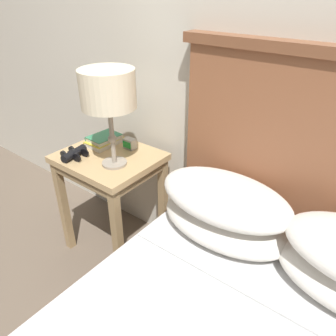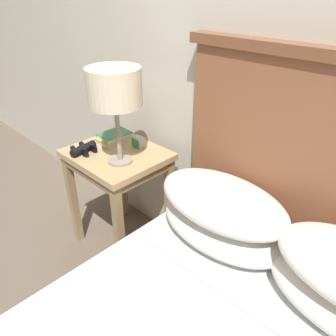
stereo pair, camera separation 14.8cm
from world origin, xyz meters
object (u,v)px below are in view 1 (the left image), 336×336
table_lamp (108,91)px  binoculars_pair (74,153)px  book_on_nightstand (104,142)px  nightstand (110,171)px  alarm_clock (130,144)px  book_stacked_on_top (104,137)px

table_lamp → binoculars_pair: size_ratio=2.99×
table_lamp → book_on_nightstand: bearing=149.3°
book_on_nightstand → binoculars_pair: size_ratio=1.21×
nightstand → binoculars_pair: binoculars_pair is taller
nightstand → alarm_clock: bearing=74.6°
book_on_nightstand → table_lamp: bearing=-30.7°
table_lamp → alarm_clock: size_ratio=7.01×
book_on_nightstand → book_stacked_on_top: 0.03m
nightstand → alarm_clock: size_ratio=9.39×
book_stacked_on_top → binoculars_pair: (-0.00, -0.21, -0.02)m
binoculars_pair → alarm_clock: alarm_clock is taller
book_on_nightstand → nightstand: bearing=-33.6°
binoculars_pair → alarm_clock: size_ratio=2.35×
table_lamp → alarm_clock: bearing=109.7°
nightstand → binoculars_pair: bearing=-134.5°
table_lamp → binoculars_pair: 0.44m
nightstand → book_on_nightstand: (-0.12, 0.08, 0.12)m
binoculars_pair → book_on_nightstand: bearing=88.8°
nightstand → table_lamp: size_ratio=1.34×
table_lamp → book_stacked_on_top: bearing=148.8°
binoculars_pair → table_lamp: bearing=18.7°
table_lamp → book_stacked_on_top: size_ratio=2.68×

